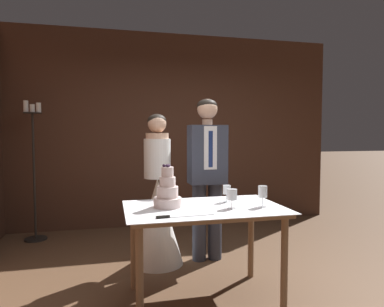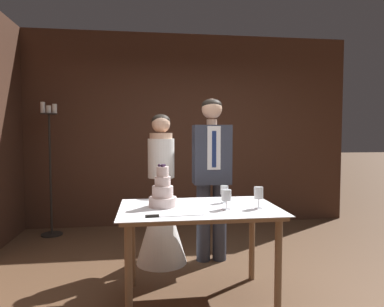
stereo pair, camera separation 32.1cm
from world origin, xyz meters
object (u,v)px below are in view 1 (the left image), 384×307
Objects in this scene: wine_glass_near at (227,191)px; candle_stand at (34,170)px; cake_knife at (174,216)px; wine_glass_middle at (263,193)px; groom at (207,169)px; tiered_cake at (168,193)px; wine_glass_far at (232,196)px; cake_table at (204,218)px; bride at (158,210)px.

wine_glass_near is 2.73m from candle_stand.
wine_glass_middle is (0.77, 0.19, 0.11)m from cake_knife.
groom reaches higher than wine_glass_middle.
tiered_cake reaches higher than wine_glass_near.
candle_stand is (-1.41, 2.34, 0.12)m from cake_knife.
wine_glass_middle is 1.11× the size of wine_glass_far.
wine_glass_middle is 0.99m from groom.
candle_stand is at bearing 117.67° from cake_knife.
wine_glass_middle reaches higher than wine_glass_far.
wine_glass_near is 0.09× the size of groom.
wine_glass_middle reaches higher than cake_table.
wine_glass_far is at bearing -48.27° from candle_stand.
candle_stand is at bearing 135.37° from wine_glass_middle.
wine_glass_near is (0.54, 0.09, -0.01)m from tiered_cake.
wine_glass_far is (-0.26, 0.00, -0.01)m from wine_glass_middle.
groom reaches higher than cake_knife.
wine_glass_near is at bearing 35.29° from cake_knife.
cake_knife is 0.28× the size of bride.
groom reaches higher than bride.
cake_table is 0.91m from bride.
wine_glass_far is 1.12m from bride.
bride is (-0.52, 0.71, -0.30)m from wine_glass_near.
groom reaches higher than tiered_cake.
cake_table is 0.43m from cake_knife.
candle_stand is (-1.96, 1.90, 0.03)m from wine_glass_near.
wine_glass_near is (0.25, 0.15, 0.19)m from cake_table.
tiered_cake is 0.53m from wine_glass_far.
bride is 0.90× the size of groom.
groom is (0.57, 0.80, 0.10)m from tiered_cake.
tiered_cake is 0.22× the size of bride.
cake_knife is 2.52× the size of wine_glass_middle.
groom is (0.02, 0.71, 0.11)m from wine_glass_near.
candle_stand is at bearing 140.59° from bride.
cake_knife is 2.93× the size of wine_glass_near.
groom is at bearing 72.52° from cake_table.
wine_glass_near is at bearing -54.01° from bride.
candle_stand is at bearing 131.73° from wine_glass_far.
bride is (0.03, 1.16, -0.21)m from cake_knife.
wine_glass_far is 2.88m from candle_stand.
wine_glass_far is at bearing 16.83° from cake_knife.
bride reaches higher than tiered_cake.
candle_stand is (-1.98, 1.18, -0.08)m from groom.
wine_glass_near is at bearing -91.91° from groom.
wine_glass_near reaches higher than cake_knife.
candle_stand reaches higher than wine_glass_near.
cake_knife is 0.80m from wine_glass_middle.
wine_glass_far reaches higher than cake_knife.
candle_stand is (-1.42, 1.99, 0.02)m from tiered_cake.
bride reaches higher than wine_glass_far.
wine_glass_far is at bearing -63.70° from bride.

